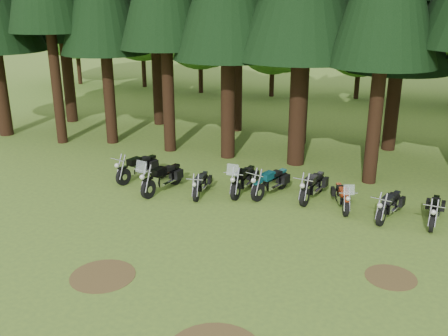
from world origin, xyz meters
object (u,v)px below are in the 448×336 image
(motorcycle_8, at_px, (434,211))
(motorcycle_7, at_px, (389,206))
(motorcycle_1, at_px, (162,179))
(motorcycle_4, at_px, (270,183))
(motorcycle_0, at_px, (138,168))
(motorcycle_3, at_px, (243,180))
(motorcycle_6, at_px, (342,197))
(motorcycle_2, at_px, (201,185))
(motorcycle_5, at_px, (313,187))

(motorcycle_8, bearing_deg, motorcycle_7, -171.26)
(motorcycle_1, height_order, motorcycle_4, motorcycle_1)
(motorcycle_0, xyz_separation_m, motorcycle_4, (5.66, 0.11, -0.01))
(motorcycle_7, bearing_deg, motorcycle_8, 19.09)
(motorcycle_7, distance_m, motorcycle_8, 1.45)
(motorcycle_3, xyz_separation_m, motorcycle_4, (1.06, 0.14, -0.02))
(motorcycle_0, distance_m, motorcycle_3, 4.61)
(motorcycle_4, xyz_separation_m, motorcycle_8, (5.85, -0.73, -0.06))
(motorcycle_1, distance_m, motorcycle_6, 6.91)
(motorcycle_2, height_order, motorcycle_3, motorcycle_3)
(motorcycle_4, bearing_deg, motorcycle_6, 11.06)
(motorcycle_2, relative_size, motorcycle_7, 0.95)
(motorcycle_5, relative_size, motorcycle_6, 1.16)
(motorcycle_2, relative_size, motorcycle_3, 0.82)
(motorcycle_6, height_order, motorcycle_7, motorcycle_6)
(motorcycle_0, bearing_deg, motorcycle_8, 13.71)
(motorcycle_2, relative_size, motorcycle_6, 1.00)
(motorcycle_3, xyz_separation_m, motorcycle_7, (5.45, -0.64, -0.06))
(motorcycle_6, distance_m, motorcycle_7, 1.66)
(motorcycle_0, distance_m, motorcycle_6, 8.44)
(motorcycle_0, distance_m, motorcycle_7, 10.09)
(motorcycle_5, bearing_deg, motorcycle_4, -165.00)
(motorcycle_1, xyz_separation_m, motorcycle_5, (5.72, 1.16, -0.05))
(motorcycle_4, bearing_deg, motorcycle_5, 24.58)
(motorcycle_1, bearing_deg, motorcycle_6, 17.09)
(motorcycle_3, bearing_deg, motorcycle_0, -176.37)
(motorcycle_1, xyz_separation_m, motorcycle_6, (6.89, 0.59, -0.11))
(motorcycle_2, distance_m, motorcycle_7, 6.95)
(motorcycle_6, relative_size, motorcycle_7, 0.95)
(motorcycle_8, bearing_deg, motorcycle_6, -178.51)
(motorcycle_3, relative_size, motorcycle_7, 1.16)
(motorcycle_5, bearing_deg, motorcycle_1, -157.87)
(motorcycle_4, relative_size, motorcycle_5, 0.98)
(motorcycle_5, bearing_deg, motorcycle_7, -7.25)
(motorcycle_2, bearing_deg, motorcycle_6, -2.90)
(motorcycle_6, relative_size, motorcycle_8, 0.96)
(motorcycle_2, xyz_separation_m, motorcycle_7, (6.95, 0.09, 0.03))
(motorcycle_5, distance_m, motorcycle_6, 1.30)
(motorcycle_5, xyz_separation_m, motorcycle_7, (2.79, -0.90, -0.04))
(motorcycle_5, bearing_deg, motorcycle_3, -163.79)
(motorcycle_7, height_order, motorcycle_8, motorcycle_7)
(motorcycle_7, bearing_deg, motorcycle_4, -172.98)
(motorcycle_5, bearing_deg, motorcycle_6, -15.35)
(motorcycle_1, bearing_deg, motorcycle_2, 18.46)
(motorcycle_0, bearing_deg, motorcycle_1, -14.04)
(motorcycle_1, relative_size, motorcycle_5, 1.09)
(motorcycle_0, relative_size, motorcycle_6, 1.17)
(motorcycle_0, height_order, motorcycle_2, motorcycle_0)
(motorcycle_5, height_order, motorcycle_7, motorcycle_5)
(motorcycle_4, distance_m, motorcycle_6, 2.81)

